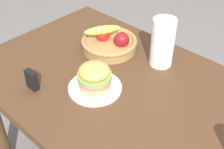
% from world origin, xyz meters
% --- Properties ---
extents(dining_table, '(1.40, 0.90, 0.75)m').
position_xyz_m(dining_table, '(0.00, 0.00, 0.65)').
color(dining_table, '#4C301C').
rests_on(dining_table, ground_plane).
extents(plate, '(0.24, 0.24, 0.01)m').
position_xyz_m(plate, '(-0.06, -0.10, 0.76)').
color(plate, white).
rests_on(plate, dining_table).
extents(sandwich, '(0.15, 0.15, 0.12)m').
position_xyz_m(sandwich, '(-0.06, -0.10, 0.82)').
color(sandwich, '#DBAD60').
rests_on(sandwich, plate).
extents(fruit_basket, '(0.29, 0.29, 0.14)m').
position_xyz_m(fruit_basket, '(-0.24, 0.18, 0.79)').
color(fruit_basket, '#9E7542').
rests_on(fruit_basket, dining_table).
extents(paper_towel_roll, '(0.11, 0.11, 0.24)m').
position_xyz_m(paper_towel_roll, '(0.03, 0.25, 0.87)').
color(paper_towel_roll, white).
rests_on(paper_towel_roll, dining_table).
extents(napkin_holder, '(0.06, 0.03, 0.09)m').
position_xyz_m(napkin_holder, '(-0.27, -0.28, 0.80)').
color(napkin_holder, black).
rests_on(napkin_holder, dining_table).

